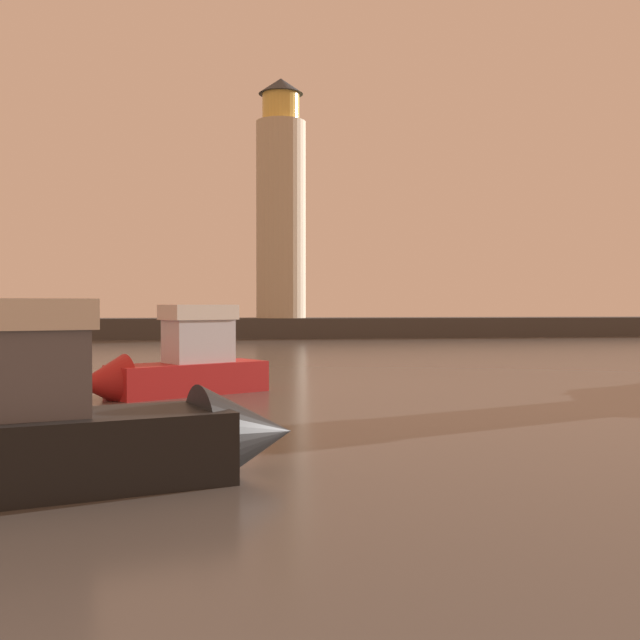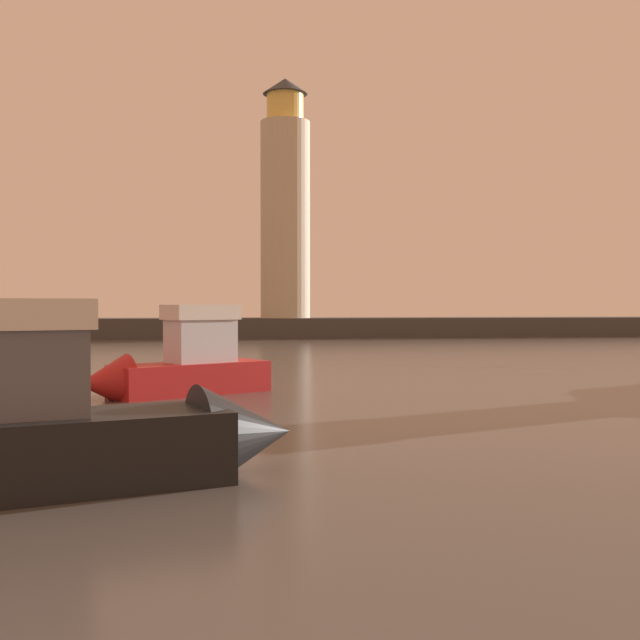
{
  "view_description": "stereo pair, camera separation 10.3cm",
  "coord_description": "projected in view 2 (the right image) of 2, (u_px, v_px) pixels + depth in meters",
  "views": [
    {
      "loc": [
        -2.65,
        -1.29,
        2.61
      ],
      "look_at": [
        -0.44,
        12.95,
        2.32
      ],
      "focal_mm": 43.77,
      "sensor_mm": 36.0,
      "label": 1
    },
    {
      "loc": [
        -2.54,
        -1.31,
        2.61
      ],
      "look_at": [
        -0.44,
        12.95,
        2.32
      ],
      "focal_mm": 43.77,
      "sensor_mm": 36.0,
      "label": 2
    }
  ],
  "objects": [
    {
      "name": "ground_plane",
      "position": [
        270.0,
        370.0,
        31.06
      ],
      "size": [
        220.0,
        220.0,
        0.0
      ],
      "primitive_type": "plane",
      "color": "#4C4742"
    },
    {
      "name": "breakwater",
      "position": [
        238.0,
        328.0,
        60.38
      ],
      "size": [
        82.68,
        4.35,
        1.55
      ],
      "primitive_type": "cube",
      "color": "#423F3D",
      "rests_on": "ground_plane"
    },
    {
      "name": "lighthouse",
      "position": [
        285.0,
        205.0,
        60.72
      ],
      "size": [
        3.86,
        3.86,
        18.63
      ],
      "color": "beige",
      "rests_on": "breakwater"
    },
    {
      "name": "motorboat_2",
      "position": [
        89.0,
        430.0,
        11.1
      ],
      "size": [
        6.63,
        3.54,
        2.93
      ],
      "color": "black",
      "rests_on": "ground_plane"
    },
    {
      "name": "motorboat_6",
      "position": [
        174.0,
        366.0,
        22.31
      ],
      "size": [
        5.69,
        4.2,
        2.85
      ],
      "color": "#B21E1E",
      "rests_on": "ground_plane"
    }
  ]
}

